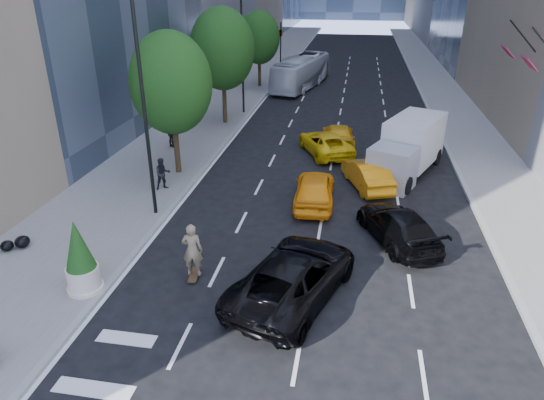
% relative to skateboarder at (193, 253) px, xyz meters
% --- Properties ---
extents(ground, '(160.00, 160.00, 0.00)m').
position_rel_skateboarder_xyz_m(ground, '(3.20, 0.51, -1.02)').
color(ground, black).
rests_on(ground, ground).
extents(sidewalk_left, '(6.00, 120.00, 0.15)m').
position_rel_skateboarder_xyz_m(sidewalk_left, '(-5.80, 30.51, -0.94)').
color(sidewalk_left, slate).
rests_on(sidewalk_left, ground).
extents(sidewalk_right, '(4.00, 120.00, 0.15)m').
position_rel_skateboarder_xyz_m(sidewalk_right, '(13.20, 30.51, -0.94)').
color(sidewalk_right, slate).
rests_on(sidewalk_right, ground).
extents(lamp_near, '(2.13, 0.22, 10.00)m').
position_rel_skateboarder_xyz_m(lamp_near, '(-3.12, 4.51, 4.80)').
color(lamp_near, black).
rests_on(lamp_near, sidewalk_left).
extents(lamp_far, '(2.13, 0.22, 10.00)m').
position_rel_skateboarder_xyz_m(lamp_far, '(-3.12, 22.51, 4.80)').
color(lamp_far, black).
rests_on(lamp_far, sidewalk_left).
extents(tree_near, '(4.20, 4.20, 7.46)m').
position_rel_skateboarder_xyz_m(tree_near, '(-4.00, 9.51, 3.95)').
color(tree_near, '#2E2212').
rests_on(tree_near, sidewalk_left).
extents(tree_mid, '(4.50, 4.50, 7.99)m').
position_rel_skateboarder_xyz_m(tree_mid, '(-4.00, 19.51, 4.30)').
color(tree_mid, '#2E2212').
rests_on(tree_mid, sidewalk_left).
extents(tree_far, '(3.90, 3.90, 6.92)m').
position_rel_skateboarder_xyz_m(tree_far, '(-4.00, 32.51, 3.61)').
color(tree_far, '#2E2212').
rests_on(tree_far, sidewalk_left).
extents(traffic_signal, '(2.48, 0.53, 5.20)m').
position_rel_skateboarder_xyz_m(traffic_signal, '(-3.20, 40.51, 3.22)').
color(traffic_signal, black).
rests_on(traffic_signal, sidewalk_left).
extents(skateboarder, '(0.80, 0.57, 2.03)m').
position_rel_skateboarder_xyz_m(skateboarder, '(0.00, 0.00, 0.00)').
color(skateboarder, '#837252').
rests_on(skateboarder, ground).
extents(black_sedan_lincoln, '(4.54, 6.50, 1.65)m').
position_rel_skateboarder_xyz_m(black_sedan_lincoln, '(3.70, -0.49, -0.19)').
color(black_sedan_lincoln, black).
rests_on(black_sedan_lincoln, ground).
extents(black_sedan_mercedes, '(3.77, 5.27, 1.42)m').
position_rel_skateboarder_xyz_m(black_sedan_mercedes, '(7.40, 3.98, -0.31)').
color(black_sedan_mercedes, black).
rests_on(black_sedan_mercedes, ground).
extents(taxi_a, '(2.02, 4.62, 1.55)m').
position_rel_skateboarder_xyz_m(taxi_a, '(3.70, 7.01, -0.24)').
color(taxi_a, orange).
rests_on(taxi_a, ground).
extents(taxi_b, '(2.83, 4.49, 1.40)m').
position_rel_skateboarder_xyz_m(taxi_b, '(6.18, 9.51, -0.32)').
color(taxi_b, orange).
rests_on(taxi_b, ground).
extents(taxi_c, '(4.07, 5.42, 1.37)m').
position_rel_skateboarder_xyz_m(taxi_c, '(3.70, 14.30, -0.33)').
color(taxi_c, yellow).
rests_on(taxi_c, ground).
extents(taxi_d, '(2.36, 4.82, 1.35)m').
position_rel_skateboarder_xyz_m(taxi_d, '(4.40, 16.01, -0.34)').
color(taxi_d, '#EEA60C').
rests_on(taxi_d, ground).
extents(city_bus, '(4.66, 11.00, 2.98)m').
position_rel_skateboarder_xyz_m(city_bus, '(0.00, 32.96, 0.48)').
color(city_bus, silver).
rests_on(city_bus, ground).
extents(box_truck, '(4.54, 6.59, 2.98)m').
position_rel_skateboarder_xyz_m(box_truck, '(8.31, 11.77, 0.50)').
color(box_truck, silver).
rests_on(box_truck, ground).
extents(pedestrian_a, '(1.01, 0.97, 1.63)m').
position_rel_skateboarder_xyz_m(pedestrian_a, '(-3.91, 7.12, -0.05)').
color(pedestrian_a, black).
rests_on(pedestrian_a, sidewalk_left).
extents(pedestrian_b, '(1.12, 0.97, 1.81)m').
position_rel_skateboarder_xyz_m(pedestrian_b, '(-5.82, 13.45, 0.04)').
color(pedestrian_b, black).
rests_on(pedestrian_b, sidewalk_left).
extents(planter_shrub, '(1.10, 1.10, 2.65)m').
position_rel_skateboarder_xyz_m(planter_shrub, '(-3.40, -1.52, 0.39)').
color(planter_shrub, beige).
rests_on(planter_shrub, sidewalk_left).
extents(garbage_bags, '(0.96, 0.93, 0.47)m').
position_rel_skateboarder_xyz_m(garbage_bags, '(-7.49, 0.54, -0.64)').
color(garbage_bags, black).
rests_on(garbage_bags, sidewalk_left).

